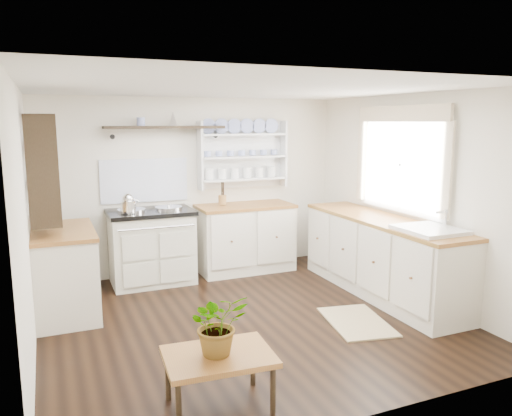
# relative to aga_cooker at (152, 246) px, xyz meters

# --- Properties ---
(floor) EXTENTS (4.00, 3.80, 0.01)m
(floor) POSITION_rel_aga_cooker_xyz_m (0.66, -1.57, -0.47)
(floor) COLOR black
(floor) RESTS_ON ground
(wall_back) EXTENTS (4.00, 0.02, 2.30)m
(wall_back) POSITION_rel_aga_cooker_xyz_m (0.66, 0.33, 0.68)
(wall_back) COLOR silver
(wall_back) RESTS_ON ground
(wall_right) EXTENTS (0.02, 3.80, 2.30)m
(wall_right) POSITION_rel_aga_cooker_xyz_m (2.66, -1.57, 0.68)
(wall_right) COLOR silver
(wall_right) RESTS_ON ground
(wall_left) EXTENTS (0.02, 3.80, 2.30)m
(wall_left) POSITION_rel_aga_cooker_xyz_m (-1.34, -1.57, 0.68)
(wall_left) COLOR silver
(wall_left) RESTS_ON ground
(ceiling) EXTENTS (4.00, 3.80, 0.01)m
(ceiling) POSITION_rel_aga_cooker_xyz_m (0.66, -1.57, 1.83)
(ceiling) COLOR white
(ceiling) RESTS_ON wall_back
(window) EXTENTS (0.08, 1.55, 1.22)m
(window) POSITION_rel_aga_cooker_xyz_m (2.61, -1.42, 1.10)
(window) COLOR white
(window) RESTS_ON wall_right
(aga_cooker) EXTENTS (1.03, 0.71, 0.95)m
(aga_cooker) POSITION_rel_aga_cooker_xyz_m (0.00, 0.00, 0.00)
(aga_cooker) COLOR beige
(aga_cooker) RESTS_ON floor
(back_cabinets) EXTENTS (1.27, 0.63, 0.90)m
(back_cabinets) POSITION_rel_aga_cooker_xyz_m (1.26, 0.03, -0.01)
(back_cabinets) COLOR silver
(back_cabinets) RESTS_ON floor
(right_cabinets) EXTENTS (0.62, 2.43, 0.90)m
(right_cabinets) POSITION_rel_aga_cooker_xyz_m (2.36, -1.47, -0.01)
(right_cabinets) COLOR silver
(right_cabinets) RESTS_ON floor
(belfast_sink) EXTENTS (0.55, 0.60, 0.45)m
(belfast_sink) POSITION_rel_aga_cooker_xyz_m (2.36, -2.22, 0.33)
(belfast_sink) COLOR white
(belfast_sink) RESTS_ON right_cabinets
(left_cabinets) EXTENTS (0.62, 1.13, 0.90)m
(left_cabinets) POSITION_rel_aga_cooker_xyz_m (-1.04, -0.67, -0.01)
(left_cabinets) COLOR silver
(left_cabinets) RESTS_ON floor
(plate_rack) EXTENTS (1.20, 0.22, 0.90)m
(plate_rack) POSITION_rel_aga_cooker_xyz_m (1.31, 0.29, 1.09)
(plate_rack) COLOR white
(plate_rack) RESTS_ON wall_back
(high_shelf) EXTENTS (1.50, 0.29, 0.16)m
(high_shelf) POSITION_rel_aga_cooker_xyz_m (0.26, 0.21, 1.44)
(high_shelf) COLOR black
(high_shelf) RESTS_ON wall_back
(left_shelving) EXTENTS (0.28, 0.80, 1.05)m
(left_shelving) POSITION_rel_aga_cooker_xyz_m (-1.18, -0.67, 1.08)
(left_shelving) COLOR black
(left_shelving) RESTS_ON wall_left
(kettle) EXTENTS (0.18, 0.18, 0.22)m
(kettle) POSITION_rel_aga_cooker_xyz_m (-0.28, -0.12, 0.57)
(kettle) COLOR silver
(kettle) RESTS_ON aga_cooker
(utensil_crock) EXTENTS (0.11, 0.11, 0.12)m
(utensil_crock) POSITION_rel_aga_cooker_xyz_m (0.97, 0.11, 0.50)
(utensil_crock) COLOR #A4743C
(utensil_crock) RESTS_ON back_cabinets
(center_table) EXTENTS (0.78, 0.59, 0.41)m
(center_table) POSITION_rel_aga_cooker_xyz_m (-0.13, -2.97, -0.11)
(center_table) COLOR brown
(center_table) RESTS_ON floor
(potted_plant) EXTENTS (0.40, 0.35, 0.44)m
(potted_plant) POSITION_rel_aga_cooker_xyz_m (-0.13, -2.97, 0.16)
(potted_plant) COLOR #3F7233
(potted_plant) RESTS_ON center_table
(floor_rug) EXTENTS (0.70, 0.94, 0.02)m
(floor_rug) POSITION_rel_aga_cooker_xyz_m (1.63, -2.08, -0.46)
(floor_rug) COLOR #9D8B5B
(floor_rug) RESTS_ON floor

